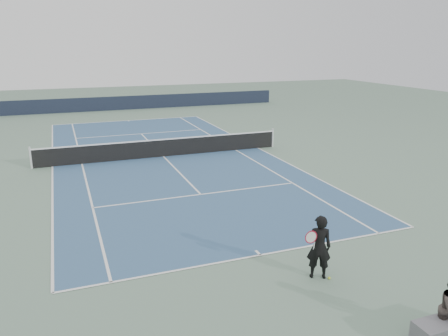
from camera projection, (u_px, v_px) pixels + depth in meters
name	position (u px, v px, depth m)	size (l,w,h in m)	color
ground	(164.00, 157.00, 22.98)	(80.00, 80.00, 0.00)	slate
court_surface	(164.00, 157.00, 22.98)	(10.97, 23.77, 0.01)	#34567B
tennis_net	(163.00, 147.00, 22.84)	(12.90, 0.10, 1.07)	silver
windscreen_far	(117.00, 103.00, 38.89)	(30.00, 0.25, 1.20)	black
tennis_player	(319.00, 247.00, 10.94)	(0.84, 0.68, 1.69)	black
tennis_ball	(329.00, 278.00, 11.06)	(0.07, 0.07, 0.07)	#C9DA2C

